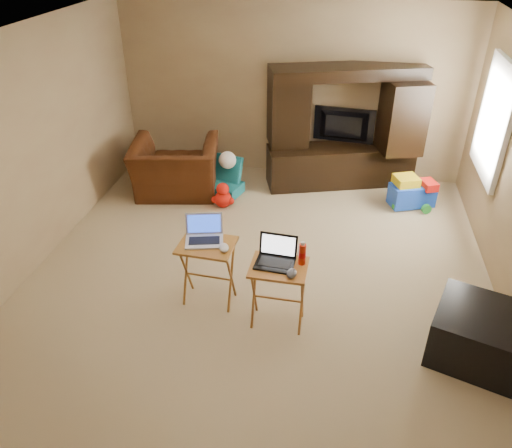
% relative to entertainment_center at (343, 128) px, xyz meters
% --- Properties ---
extents(floor, '(5.50, 5.50, 0.00)m').
position_rel_entertainment_center_xyz_m(floor, '(-0.77, -2.46, -0.86)').
color(floor, beige).
rests_on(floor, ground).
extents(ceiling, '(5.50, 5.50, 0.00)m').
position_rel_entertainment_center_xyz_m(ceiling, '(-0.77, -2.46, 1.64)').
color(ceiling, silver).
rests_on(ceiling, ground).
extents(wall_back, '(5.00, 0.00, 5.00)m').
position_rel_entertainment_center_xyz_m(wall_back, '(-0.77, 0.29, 0.39)').
color(wall_back, tan).
rests_on(wall_back, ground).
extents(wall_front, '(5.00, 0.00, 5.00)m').
position_rel_entertainment_center_xyz_m(wall_front, '(-0.77, -5.21, 0.39)').
color(wall_front, tan).
rests_on(wall_front, ground).
extents(wall_left, '(0.00, 5.50, 5.50)m').
position_rel_entertainment_center_xyz_m(wall_left, '(-3.27, -2.46, 0.39)').
color(wall_left, tan).
rests_on(wall_left, ground).
extents(window_pane, '(0.00, 1.20, 1.20)m').
position_rel_entertainment_center_xyz_m(window_pane, '(1.71, -0.91, 0.54)').
color(window_pane, white).
rests_on(window_pane, ground).
extents(window_frame, '(0.06, 1.14, 1.34)m').
position_rel_entertainment_center_xyz_m(window_frame, '(1.69, -0.91, 0.54)').
color(window_frame, white).
rests_on(window_frame, ground).
extents(entertainment_center, '(2.16, 1.13, 1.72)m').
position_rel_entertainment_center_xyz_m(entertainment_center, '(0.00, 0.00, 0.00)').
color(entertainment_center, black).
rests_on(entertainment_center, floor).
extents(television, '(0.88, 0.21, 0.50)m').
position_rel_entertainment_center_xyz_m(television, '(0.00, 0.13, -0.04)').
color(television, black).
rests_on(television, entertainment_center).
extents(recliner, '(1.32, 1.20, 0.76)m').
position_rel_entertainment_center_xyz_m(recliner, '(-2.26, -0.71, -0.48)').
color(recliner, '#4E2610').
rests_on(recliner, floor).
extents(child_rocker, '(0.51, 0.55, 0.53)m').
position_rel_entertainment_center_xyz_m(child_rocker, '(-1.56, -0.64, -0.59)').
color(child_rocker, '#17717F').
rests_on(child_rocker, floor).
extents(plush_toy, '(0.32, 0.27, 0.36)m').
position_rel_entertainment_center_xyz_m(plush_toy, '(-1.52, -1.01, -0.68)').
color(plush_toy, red).
rests_on(plush_toy, floor).
extents(push_toy, '(0.71, 0.61, 0.45)m').
position_rel_entertainment_center_xyz_m(push_toy, '(1.00, -0.54, -0.64)').
color(push_toy, blue).
rests_on(push_toy, floor).
extents(ottoman, '(0.94, 0.94, 0.48)m').
position_rel_entertainment_center_xyz_m(ottoman, '(1.33, -3.25, -0.62)').
color(ottoman, black).
rests_on(ottoman, floor).
extents(tray_table_left, '(0.56, 0.46, 0.69)m').
position_rel_entertainment_center_xyz_m(tray_table_left, '(-1.20, -2.94, -0.51)').
color(tray_table_left, '#A36A27').
rests_on(tray_table_left, floor).
extents(tray_table_right, '(0.53, 0.43, 0.68)m').
position_rel_entertainment_center_xyz_m(tray_table_right, '(-0.47, -3.15, -0.52)').
color(tray_table_right, '#A76728').
rests_on(tray_table_right, floor).
extents(laptop_left, '(0.42, 0.37, 0.24)m').
position_rel_entertainment_center_xyz_m(laptop_left, '(-1.23, -2.91, -0.04)').
color(laptop_left, '#ADADB2').
rests_on(laptop_left, tray_table_left).
extents(laptop_right, '(0.37, 0.32, 0.24)m').
position_rel_entertainment_center_xyz_m(laptop_right, '(-0.51, -3.13, -0.06)').
color(laptop_right, black).
rests_on(laptop_right, tray_table_right).
extents(mouse_left, '(0.13, 0.16, 0.06)m').
position_rel_entertainment_center_xyz_m(mouse_left, '(-1.01, -3.01, -0.14)').
color(mouse_left, silver).
rests_on(mouse_left, tray_table_left).
extents(mouse_right, '(0.10, 0.14, 0.06)m').
position_rel_entertainment_center_xyz_m(mouse_right, '(-0.34, -3.27, -0.15)').
color(mouse_right, '#3E3E43').
rests_on(mouse_right, tray_table_right).
extents(water_bottle, '(0.07, 0.07, 0.21)m').
position_rel_entertainment_center_xyz_m(water_bottle, '(-0.27, -3.07, -0.08)').
color(water_bottle, red).
rests_on(water_bottle, tray_table_right).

